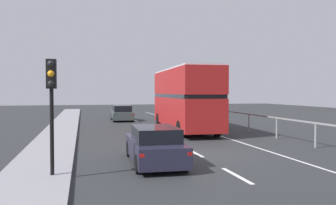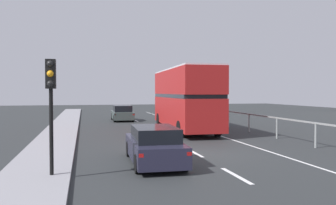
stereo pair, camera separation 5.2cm
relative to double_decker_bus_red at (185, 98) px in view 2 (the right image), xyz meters
name	(u,v)px [view 2 (the right image)]	position (x,y,z in m)	size (l,w,h in m)	color
ground_plane	(197,155)	(-2.07, -9.02, -2.35)	(73.33, 120.00, 0.10)	#292C2E
near_sidewalk_kerb	(44,159)	(-8.35, -9.02, -2.23)	(2.22, 80.00, 0.14)	gray
lane_paint_markings	(188,132)	(-0.03, -0.84, -2.30)	(3.52, 46.00, 0.01)	silver
bridge_side_railing	(238,116)	(4.02, -0.02, -1.31)	(0.10, 42.00, 1.24)	#929896
double_decker_bus_red	(185,98)	(0.00, 0.00, 0.00)	(2.91, 10.38, 4.29)	#AD1C1B
hatchback_car_near	(154,145)	(-4.26, -10.56, -1.62)	(1.91, 4.61, 1.40)	#262539
traffic_signal_pole	(51,88)	(-7.81, -12.22, 0.51)	(0.30, 0.42, 3.56)	black
sedan_car_ahead	(122,113)	(-3.33, 9.52, -1.61)	(1.87, 4.38, 1.44)	#41504D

